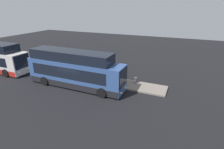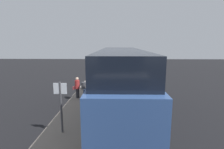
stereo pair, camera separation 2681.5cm
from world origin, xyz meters
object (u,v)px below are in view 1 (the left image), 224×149
at_px(passenger_waiting, 114,72).
at_px(suitcase, 116,79).
at_px(sign_post, 74,63).
at_px(trash_bin, 136,80).
at_px(bus_lead, 74,71).
at_px(passenger_boarding, 105,76).

relative_size(passenger_waiting, suitcase, 2.09).
bearing_deg(sign_post, passenger_waiting, 4.69).
xyz_separation_m(suitcase, trash_bin, (2.35, 0.54, 0.04)).
height_order(passenger_waiting, suitcase, passenger_waiting).
bearing_deg(bus_lead, suitcase, 36.11).
bearing_deg(passenger_waiting, sign_post, -177.46).
bearing_deg(trash_bin, suitcase, -167.03).
bearing_deg(sign_post, passenger_boarding, -9.87).
height_order(sign_post, trash_bin, sign_post).
bearing_deg(sign_post, suitcase, -0.60).
height_order(passenger_boarding, trash_bin, passenger_boarding).
bearing_deg(passenger_waiting, bus_lead, -137.76).
distance_m(passenger_waiting, sign_post, 5.60).
xyz_separation_m(passenger_boarding, sign_post, (-4.88, 0.85, 0.77)).
bearing_deg(passenger_waiting, suitcase, -49.63).
bearing_deg(bus_lead, passenger_waiting, 44.39).
bearing_deg(bus_lead, sign_post, 125.43).
distance_m(bus_lead, suitcase, 5.06).
bearing_deg(sign_post, bus_lead, -54.57).
relative_size(suitcase, sign_post, 0.32).
bearing_deg(bus_lead, passenger_boarding, 36.61).
distance_m(passenger_boarding, trash_bin, 3.75).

